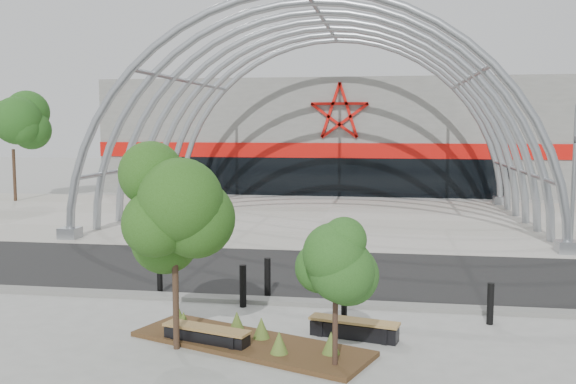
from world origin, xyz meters
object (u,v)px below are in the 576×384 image
(signal_pole, at_px, (574,176))
(bollard_2, at_px, (267,277))
(street_tree_1, at_px, (336,255))
(street_tree_0, at_px, (174,210))
(bench_1, at_px, (354,329))
(bench_0, at_px, (206,337))

(signal_pole, height_order, bollard_2, signal_pole)
(signal_pole, bearing_deg, street_tree_1, -120.92)
(street_tree_0, xyz_separation_m, street_tree_1, (3.50, -0.65, -0.72))
(bench_1, bearing_deg, bench_0, -162.05)
(bench_0, xyz_separation_m, bench_1, (3.18, 1.03, 0.00))
(street_tree_0, xyz_separation_m, bench_0, (0.59, 0.27, -2.84))
(signal_pole, relative_size, bench_0, 2.67)
(signal_pole, bearing_deg, bollard_2, -141.84)
(street_tree_0, distance_m, bench_1, 4.89)
(bench_1, bearing_deg, signal_pole, 55.82)
(bench_0, height_order, bench_1, bench_1)
(signal_pole, height_order, bench_1, signal_pole)
(street_tree_0, bearing_deg, signal_pole, 47.71)
(signal_pole, height_order, bench_0, signal_pole)
(street_tree_1, bearing_deg, bench_1, 82.10)
(street_tree_1, bearing_deg, street_tree_0, 169.54)
(bench_0, distance_m, bench_1, 3.34)
(street_tree_0, height_order, bollard_2, street_tree_0)
(street_tree_0, relative_size, bench_0, 2.02)
(bollard_2, bearing_deg, street_tree_1, -65.42)
(street_tree_0, xyz_separation_m, bollard_2, (1.15, 4.48, -2.49))
(signal_pole, bearing_deg, bench_1, -124.18)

